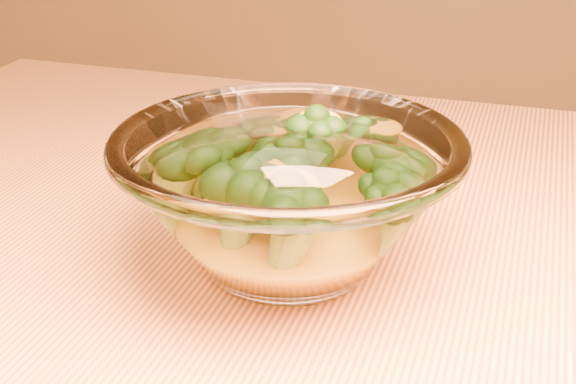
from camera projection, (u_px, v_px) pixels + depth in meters
The scene contains 3 objects.
glass_bowl at pixel (288, 199), 0.54m from camera, with size 0.24×0.24×0.10m.
cheese_sauce at pixel (288, 228), 0.55m from camera, with size 0.12×0.12×0.03m, color #FCA815.
broccoli_heap at pixel (292, 175), 0.54m from camera, with size 0.16×0.16×0.07m.
Camera 1 is at (0.05, -0.47, 1.03)m, focal length 50.00 mm.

